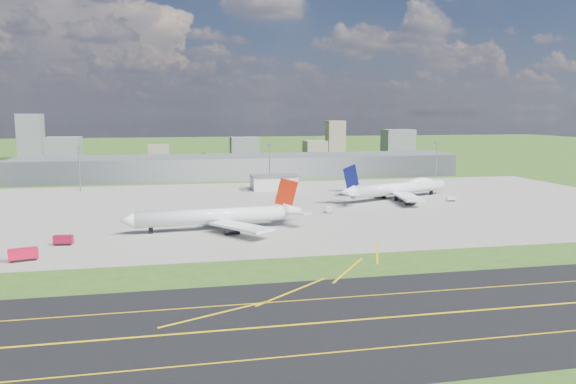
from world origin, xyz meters
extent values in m
plane|color=#2F5A1C|center=(0.00, 150.00, 0.00)|extent=(1400.00, 1400.00, 0.00)
cube|color=black|center=(0.00, -110.00, 0.03)|extent=(1400.00, 60.00, 0.06)
cube|color=gray|center=(10.00, 40.00, 0.04)|extent=(360.00, 190.00, 0.08)
cube|color=gray|center=(0.00, 165.00, 7.50)|extent=(300.00, 42.00, 15.00)
cube|color=silver|center=(10.00, 100.00, 4.00)|extent=(26.00, 16.00, 8.00)
cylinder|color=gray|center=(-100.00, 115.00, 12.50)|extent=(0.70, 0.70, 25.00)
cube|color=gray|center=(-100.00, 115.00, 25.30)|extent=(3.50, 2.00, 1.20)
cylinder|color=gray|center=(10.00, 115.00, 12.50)|extent=(0.70, 0.70, 25.00)
cube|color=gray|center=(10.00, 115.00, 25.30)|extent=(3.50, 2.00, 1.20)
cylinder|color=gray|center=(120.00, 115.00, 12.50)|extent=(0.70, 0.70, 25.00)
cube|color=gray|center=(120.00, 115.00, 25.30)|extent=(3.50, 2.00, 1.20)
cylinder|color=white|center=(-34.36, -8.50, 5.42)|extent=(57.43, 11.07, 5.91)
cone|color=white|center=(-65.26, -11.32, 5.42)|extent=(5.44, 6.33, 5.91)
cone|color=white|center=(-1.99, -5.55, 6.21)|extent=(8.38, 6.60, 5.91)
cube|color=maroon|center=(-36.33, -8.68, 3.59)|extent=(46.88, 6.66, 1.28)
cube|color=white|center=(-24.75, -21.73, 3.64)|extent=(22.01, 26.04, 0.89)
cube|color=white|center=(-27.30, 6.24, 3.64)|extent=(18.79, 26.97, 0.89)
cube|color=#971908|center=(-4.44, -5.78, 13.30)|extent=(9.82, 1.38, 11.90)
cylinder|color=#38383D|center=(-27.48, -18.26, 1.77)|extent=(5.68, 3.63, 3.15)
cylinder|color=#38383D|center=(-29.35, 2.34, 1.77)|extent=(5.68, 3.63, 3.15)
cube|color=black|center=(-28.08, -12.38, 1.23)|extent=(1.68, 1.32, 2.46)
cube|color=black|center=(-28.88, -3.55, 1.23)|extent=(1.68, 1.32, 2.46)
cube|color=black|center=(-56.93, -10.56, 1.23)|extent=(1.68, 1.32, 2.46)
cylinder|color=white|center=(67.33, 51.47, 5.52)|extent=(59.94, 29.24, 6.22)
cone|color=white|center=(98.45, 64.16, 5.52)|extent=(6.99, 7.65, 6.22)
cone|color=white|center=(34.81, 38.22, 6.32)|extent=(9.78, 8.79, 6.22)
cube|color=navy|center=(69.18, 52.23, 3.59)|extent=(48.19, 21.61, 1.30)
ellipsoid|color=white|center=(82.30, 57.57, 7.38)|extent=(20.78, 13.27, 5.60)
cube|color=white|center=(53.24, 62.17, 3.71)|extent=(27.65, 24.30, 0.90)
cube|color=white|center=(64.74, 33.97, 3.71)|extent=(12.75, 28.96, 0.90)
cube|color=#070B37|center=(37.13, 39.16, 13.64)|extent=(9.44, 4.24, 12.12)
cylinder|color=#38383D|center=(59.09, 57.86, 1.81)|extent=(6.32, 5.06, 3.21)
cylinder|color=#38383D|center=(49.94, 64.97, 1.81)|extent=(6.32, 5.06, 3.21)
cylinder|color=#38383D|center=(65.91, 41.14, 1.81)|extent=(6.32, 5.06, 3.21)
cylinder|color=#38383D|center=(64.33, 29.66, 1.81)|extent=(6.32, 5.06, 3.21)
cube|color=black|center=(60.05, 53.38, 1.25)|extent=(1.94, 1.72, 2.51)
cube|color=black|center=(63.46, 45.02, 1.25)|extent=(1.94, 1.72, 2.51)
cube|color=black|center=(90.55, 60.94, 1.25)|extent=(1.94, 1.72, 2.51)
cube|color=red|center=(-93.60, -42.26, 2.13)|extent=(9.02, 5.28, 3.39)
cube|color=black|center=(-93.60, -42.26, 0.43)|extent=(7.83, 5.11, 0.70)
cube|color=maroon|center=(-85.41, -22.99, 1.89)|extent=(6.52, 3.44, 2.91)
cube|color=black|center=(-85.41, -22.99, 0.43)|extent=(5.61, 3.46, 0.70)
cube|color=yellow|center=(-23.69, -1.85, 1.18)|extent=(4.01, 2.67, 1.49)
cube|color=black|center=(-23.69, -1.85, 0.43)|extent=(3.47, 2.69, 0.70)
cube|color=white|center=(20.44, 19.07, 1.54)|extent=(3.84, 5.48, 2.21)
cube|color=black|center=(20.44, 19.07, 0.43)|extent=(3.68, 4.81, 0.70)
cube|color=white|center=(90.02, 37.69, 1.45)|extent=(4.87, 2.88, 2.04)
cube|color=black|center=(90.02, 37.69, 0.43)|extent=(4.22, 2.87, 0.70)
cube|color=slate|center=(-140.00, 300.00, 12.00)|extent=(28.00, 22.00, 24.00)
cube|color=gray|center=(-60.00, 340.00, 7.00)|extent=(20.00, 18.00, 14.00)
cube|color=slate|center=(20.00, 310.00, 11.00)|extent=(26.00, 20.00, 22.00)
cube|color=gray|center=(100.00, 350.00, 8.00)|extent=(22.00, 24.00, 16.00)
cube|color=slate|center=(180.00, 320.00, 14.00)|extent=(30.00, 22.00, 28.00)
cube|color=slate|center=(-180.00, 360.00, 22.00)|extent=(22.00, 20.00, 44.00)
cube|color=gray|center=(140.00, 410.00, 18.00)|extent=(20.00, 18.00, 36.00)
cylinder|color=#382314|center=(-110.00, 265.00, 1.50)|extent=(0.70, 0.70, 3.00)
sphere|color=black|center=(-110.00, 265.00, 4.88)|extent=(6.75, 6.75, 6.75)
cylinder|color=#382314|center=(-20.00, 280.00, 1.80)|extent=(0.70, 0.70, 3.60)
sphere|color=black|center=(-20.00, 280.00, 5.85)|extent=(8.10, 8.10, 8.10)
cylinder|color=#382314|center=(70.00, 275.00, 1.70)|extent=(0.70, 0.70, 3.40)
sphere|color=black|center=(70.00, 275.00, 5.53)|extent=(7.65, 7.65, 7.65)
cylinder|color=#382314|center=(160.00, 285.00, 1.40)|extent=(0.70, 0.70, 2.80)
sphere|color=black|center=(160.00, 285.00, 4.55)|extent=(6.30, 6.30, 6.30)
camera|label=1|loc=(-49.02, -220.78, 44.42)|focal=35.00mm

